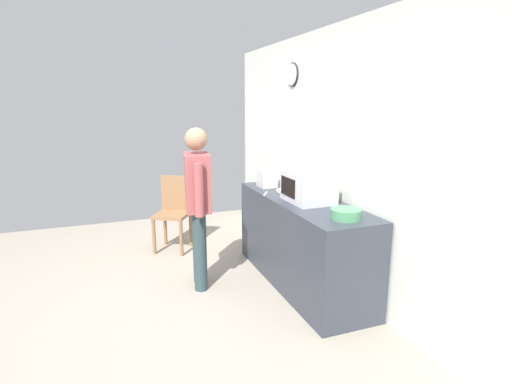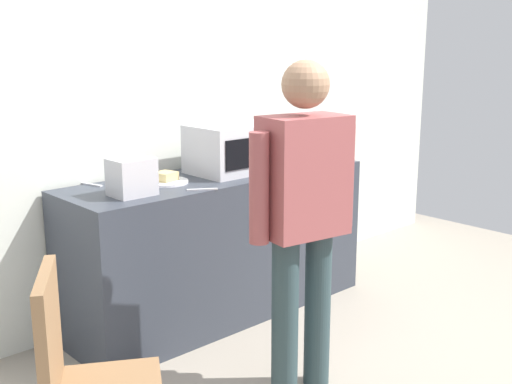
% 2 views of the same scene
% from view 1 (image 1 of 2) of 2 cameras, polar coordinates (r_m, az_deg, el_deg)
% --- Properties ---
extents(ground_plane, '(6.00, 6.00, 0.00)m').
position_cam_1_polar(ground_plane, '(4.00, -9.98, -15.24)').
color(ground_plane, '#9E9384').
extents(back_wall, '(5.40, 0.13, 2.60)m').
position_cam_1_polar(back_wall, '(4.17, 11.48, 4.74)').
color(back_wall, silver).
rests_on(back_wall, ground_plane).
extents(kitchen_counter, '(1.99, 0.62, 0.91)m').
position_cam_1_polar(kitchen_counter, '(4.19, 6.48, -7.03)').
color(kitchen_counter, '#333842').
rests_on(kitchen_counter, ground_plane).
extents(microwave, '(0.50, 0.39, 0.30)m').
position_cam_1_polar(microwave, '(3.93, 7.47, 0.77)').
color(microwave, silver).
rests_on(microwave, kitchen_counter).
extents(sandwich_plate, '(0.26, 0.26, 0.07)m').
position_cam_1_polar(sandwich_plate, '(4.39, 4.62, 0.35)').
color(sandwich_plate, white).
rests_on(sandwich_plate, kitchen_counter).
extents(salad_bowl, '(0.26, 0.26, 0.09)m').
position_cam_1_polar(salad_bowl, '(3.42, 12.69, -3.07)').
color(salad_bowl, '#4C8E60').
rests_on(salad_bowl, kitchen_counter).
extents(toaster, '(0.22, 0.18, 0.20)m').
position_cam_1_polar(toaster, '(4.60, 1.58, 1.97)').
color(toaster, silver).
rests_on(toaster, kitchen_counter).
extents(fork_utensil, '(0.16, 0.11, 0.01)m').
position_cam_1_polar(fork_utensil, '(4.24, 1.37, -0.26)').
color(fork_utensil, silver).
rests_on(fork_utensil, kitchen_counter).
extents(spoon_utensil, '(0.06, 0.17, 0.01)m').
position_cam_1_polar(spoon_utensil, '(4.81, 5.52, 1.22)').
color(spoon_utensil, silver).
rests_on(spoon_utensil, kitchen_counter).
extents(person_standing, '(0.58, 0.30, 1.63)m').
position_cam_1_polar(person_standing, '(4.00, -8.29, -0.64)').
color(person_standing, '#2C4043').
rests_on(person_standing, ground_plane).
extents(wooden_chair, '(0.55, 0.55, 0.94)m').
position_cam_1_polar(wooden_chair, '(5.23, -11.61, -2.40)').
color(wooden_chair, olive).
rests_on(wooden_chair, ground_plane).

